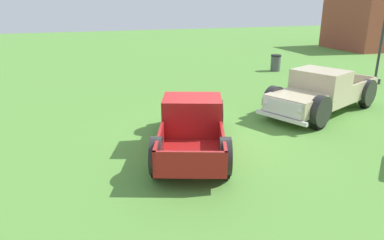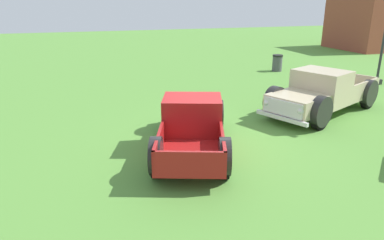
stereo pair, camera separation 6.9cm
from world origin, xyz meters
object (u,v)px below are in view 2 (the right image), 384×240
Objects in this scene: pickup_truck_foreground at (192,123)px; trash_can at (277,63)px; lamp_post_near at (384,36)px; pickup_truck_behind_left at (319,94)px.

trash_can is at bearing 138.40° from pickup_truck_foreground.
lamp_post_near reaches higher than trash_can.
pickup_truck_foreground is at bearing -67.14° from lamp_post_near.
pickup_truck_behind_left reaches higher than trash_can.
trash_can is (-7.75, 2.88, -0.29)m from pickup_truck_behind_left.
lamp_post_near is at bearing 112.86° from pickup_truck_foreground.
lamp_post_near reaches higher than pickup_truck_behind_left.
pickup_truck_foreground is at bearing -41.60° from trash_can.
pickup_truck_behind_left is 8.28m from trash_can.
pickup_truck_behind_left is at bearing -60.92° from lamp_post_near.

